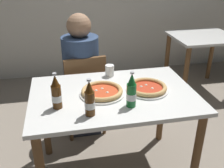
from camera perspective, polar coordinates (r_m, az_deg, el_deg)
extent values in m
cube|color=silver|center=(1.90, 0.30, -2.41)|extent=(1.20, 0.80, 0.03)
cylinder|color=brown|center=(2.02, 18.09, -14.76)|extent=(0.06, 0.06, 0.72)
cylinder|color=brown|center=(2.36, -14.55, -7.76)|extent=(0.06, 0.06, 0.72)
cylinder|color=brown|center=(2.51, 10.84, -5.11)|extent=(0.06, 0.06, 0.72)
cube|color=brown|center=(2.62, -6.53, -1.70)|extent=(0.45, 0.45, 0.04)
cube|color=brown|center=(2.36, -5.79, 1.11)|extent=(0.38, 0.09, 0.40)
cylinder|color=brown|center=(2.90, -3.81, -3.66)|extent=(0.04, 0.04, 0.41)
cylinder|color=brown|center=(2.85, -10.43, -4.72)|extent=(0.04, 0.04, 0.41)
cylinder|color=brown|center=(2.62, -1.78, -7.14)|extent=(0.04, 0.04, 0.41)
cylinder|color=brown|center=(2.56, -9.13, -8.42)|extent=(0.04, 0.04, 0.41)
cube|color=#2D3342|center=(2.70, -6.27, -5.76)|extent=(0.32, 0.28, 0.45)
cylinder|color=#33476B|center=(2.48, -6.82, 4.14)|extent=(0.34, 0.34, 0.55)
sphere|color=#9E7556|center=(2.36, -7.31, 12.59)|extent=(0.22, 0.22, 0.22)
cube|color=silver|center=(3.55, 19.53, 9.75)|extent=(0.80, 0.70, 0.03)
cylinder|color=brown|center=(3.27, 15.88, 1.91)|extent=(0.06, 0.06, 0.72)
cylinder|color=brown|center=(3.75, 12.02, 5.47)|extent=(0.06, 0.06, 0.72)
cylinder|color=brown|center=(4.06, 20.92, 5.90)|extent=(0.06, 0.06, 0.72)
cylinder|color=white|center=(1.87, -2.16, -2.12)|extent=(0.33, 0.33, 0.01)
cylinder|color=#CC4723|center=(1.87, -2.17, -1.83)|extent=(0.24, 0.24, 0.01)
torus|color=tan|center=(1.86, -2.17, -1.53)|extent=(0.30, 0.30, 0.03)
sphere|color=silver|center=(1.89, -3.51, -1.54)|extent=(0.02, 0.02, 0.02)
sphere|color=silver|center=(1.86, -1.04, -1.99)|extent=(0.02, 0.02, 0.02)
sphere|color=silver|center=(1.91, -2.20, -1.14)|extent=(0.02, 0.02, 0.02)
cylinder|color=white|center=(1.95, 7.72, -1.22)|extent=(0.31, 0.31, 0.01)
cylinder|color=#BC381E|center=(1.94, 7.74, -0.93)|extent=(0.23, 0.23, 0.01)
torus|color=tan|center=(1.94, 7.75, -0.64)|extent=(0.29, 0.29, 0.03)
sphere|color=silver|center=(1.95, 6.42, -0.68)|extent=(0.02, 0.02, 0.02)
sphere|color=silver|center=(1.93, 8.82, -1.07)|extent=(0.02, 0.02, 0.02)
sphere|color=silver|center=(1.98, 7.50, -0.31)|extent=(0.02, 0.02, 0.02)
cylinder|color=#196B2D|center=(1.70, 4.26, -2.49)|extent=(0.06, 0.06, 0.16)
cone|color=#196B2D|center=(1.65, 4.40, 1.11)|extent=(0.05, 0.05, 0.07)
cylinder|color=#B7B7BC|center=(1.63, 4.45, 2.50)|extent=(0.03, 0.03, 0.01)
cylinder|color=white|center=(1.70, 4.25, -2.72)|extent=(0.07, 0.07, 0.04)
cylinder|color=#512D0F|center=(1.61, -4.90, -4.30)|extent=(0.06, 0.06, 0.16)
cone|color=#512D0F|center=(1.55, -5.07, -0.55)|extent=(0.05, 0.05, 0.07)
cylinder|color=#B7B7BC|center=(1.53, -5.13, 0.90)|extent=(0.03, 0.03, 0.01)
cylinder|color=white|center=(1.61, -4.89, -4.55)|extent=(0.07, 0.07, 0.04)
cylinder|color=#512D0F|center=(1.71, -12.06, -2.77)|extent=(0.06, 0.06, 0.16)
cone|color=#512D0F|center=(1.66, -12.43, 0.79)|extent=(0.05, 0.05, 0.07)
cylinder|color=#B7B7BC|center=(1.64, -12.58, 2.16)|extent=(0.03, 0.03, 0.01)
cylinder|color=white|center=(1.72, -12.04, -3.01)|extent=(0.07, 0.07, 0.04)
cylinder|color=white|center=(2.15, -0.53, 2.97)|extent=(0.07, 0.07, 0.09)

